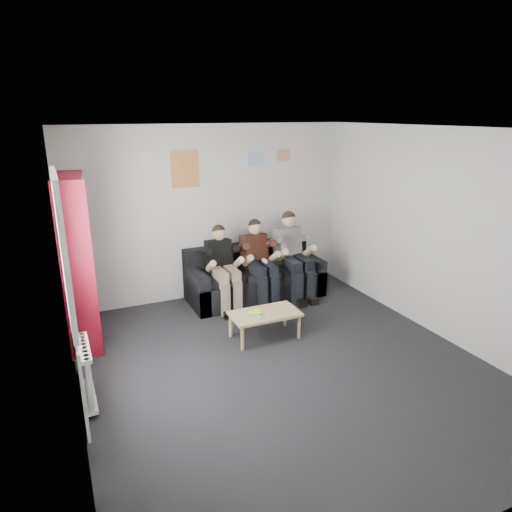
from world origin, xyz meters
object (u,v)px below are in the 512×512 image
at_px(coffee_table, 265,316).
at_px(bookshelf, 78,262).
at_px(person_right, 293,256).
at_px(person_middle, 260,262).
at_px(person_left, 223,268).
at_px(sofa, 254,279).

bearing_deg(coffee_table, bookshelf, 157.40).
height_order(bookshelf, person_right, bookshelf).
xyz_separation_m(person_middle, person_right, (0.60, -0.00, 0.03)).
bearing_deg(person_left, coffee_table, -83.50).
height_order(sofa, coffee_table, sofa).
distance_m(bookshelf, coffee_table, 2.45).
relative_size(coffee_table, person_right, 0.66).
distance_m(sofa, person_left, 0.71).
relative_size(bookshelf, person_right, 1.59).
distance_m(sofa, person_middle, 0.40).
distance_m(bookshelf, person_middle, 2.66).
xyz_separation_m(bookshelf, coffee_table, (2.15, -0.90, -0.76)).
relative_size(bookshelf, coffee_table, 2.40).
bearing_deg(sofa, bookshelf, -170.03).
distance_m(person_middle, person_right, 0.60).
distance_m(person_left, person_right, 1.19).
relative_size(coffee_table, person_left, 0.71).
relative_size(sofa, person_left, 1.70).
distance_m(bookshelf, person_right, 3.24).
bearing_deg(coffee_table, sofa, 71.33).
bearing_deg(person_right, sofa, 152.10).
relative_size(person_middle, person_right, 0.95).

